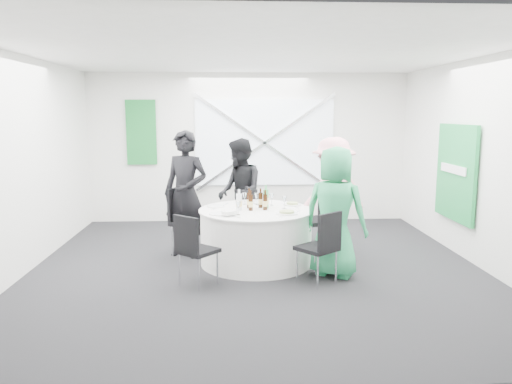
{
  "coord_description": "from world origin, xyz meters",
  "views": [
    {
      "loc": [
        -0.34,
        -6.47,
        2.07
      ],
      "look_at": [
        0.0,
        0.2,
        1.0
      ],
      "focal_mm": 35.0,
      "sensor_mm": 36.0,
      "label": 1
    }
  ],
  "objects_px": {
    "clear_water_bottle": "(239,202)",
    "banquet_table": "(256,236)",
    "chair_back": "(247,212)",
    "chair_back_left": "(184,215)",
    "chair_front_right": "(322,242)",
    "person_woman_pink": "(333,196)",
    "chair_front_left": "(193,245)",
    "chair_back_right": "(320,213)",
    "green_water_bottle": "(266,199)",
    "person_woman_green": "(335,212)",
    "person_man_back_left": "(186,194)",
    "person_man_back": "(240,192)"
  },
  "relations": [
    {
      "from": "clear_water_bottle",
      "to": "banquet_table",
      "type": "bearing_deg",
      "value": 10.99
    },
    {
      "from": "chair_back",
      "to": "chair_back_left",
      "type": "xyz_separation_m",
      "value": [
        -0.95,
        -0.65,
        0.09
      ]
    },
    {
      "from": "chair_front_right",
      "to": "person_woman_pink",
      "type": "xyz_separation_m",
      "value": [
        0.39,
        1.34,
        0.33
      ]
    },
    {
      "from": "chair_front_right",
      "to": "clear_water_bottle",
      "type": "distance_m",
      "value": 1.36
    },
    {
      "from": "chair_back_left",
      "to": "chair_front_right",
      "type": "relative_size",
      "value": 1.09
    },
    {
      "from": "chair_front_right",
      "to": "chair_front_left",
      "type": "distance_m",
      "value": 1.54
    },
    {
      "from": "chair_back_right",
      "to": "green_water_bottle",
      "type": "distance_m",
      "value": 0.94
    },
    {
      "from": "person_woman_green",
      "to": "chair_back",
      "type": "bearing_deg",
      "value": -28.14
    },
    {
      "from": "banquet_table",
      "to": "person_man_back_left",
      "type": "xyz_separation_m",
      "value": [
        -0.99,
        0.42,
        0.53
      ]
    },
    {
      "from": "chair_back_left",
      "to": "person_man_back_left",
      "type": "xyz_separation_m",
      "value": [
        0.04,
        -0.09,
        0.33
      ]
    },
    {
      "from": "chair_back_left",
      "to": "clear_water_bottle",
      "type": "bearing_deg",
      "value": -98.42
    },
    {
      "from": "person_woman_pink",
      "to": "chair_front_left",
      "type": "bearing_deg",
      "value": 14.61
    },
    {
      "from": "green_water_bottle",
      "to": "clear_water_bottle",
      "type": "relative_size",
      "value": 1.13
    },
    {
      "from": "chair_back",
      "to": "chair_back_left",
      "type": "height_order",
      "value": "chair_back_left"
    },
    {
      "from": "chair_back_right",
      "to": "person_woman_green",
      "type": "height_order",
      "value": "person_woman_green"
    },
    {
      "from": "chair_back",
      "to": "chair_back_right",
      "type": "bearing_deg",
      "value": -38.99
    },
    {
      "from": "clear_water_bottle",
      "to": "green_water_bottle",
      "type": "bearing_deg",
      "value": 17.87
    },
    {
      "from": "chair_front_left",
      "to": "person_man_back",
      "type": "distance_m",
      "value": 2.05
    },
    {
      "from": "person_man_back_left",
      "to": "clear_water_bottle",
      "type": "height_order",
      "value": "person_man_back_left"
    },
    {
      "from": "person_man_back",
      "to": "clear_water_bottle",
      "type": "distance_m",
      "value": 1.06
    },
    {
      "from": "chair_back_left",
      "to": "green_water_bottle",
      "type": "height_order",
      "value": "green_water_bottle"
    },
    {
      "from": "chair_front_right",
      "to": "clear_water_bottle",
      "type": "xyz_separation_m",
      "value": [
        -0.98,
        0.88,
        0.34
      ]
    },
    {
      "from": "chair_back",
      "to": "clear_water_bottle",
      "type": "xyz_separation_m",
      "value": [
        -0.14,
        -1.2,
        0.38
      ]
    },
    {
      "from": "chair_back",
      "to": "person_woman_pink",
      "type": "height_order",
      "value": "person_woman_pink"
    },
    {
      "from": "clear_water_bottle",
      "to": "chair_back",
      "type": "bearing_deg",
      "value": 83.12
    },
    {
      "from": "person_woman_green",
      "to": "clear_water_bottle",
      "type": "bearing_deg",
      "value": 6.82
    },
    {
      "from": "person_man_back_left",
      "to": "green_water_bottle",
      "type": "bearing_deg",
      "value": 6.02
    },
    {
      "from": "chair_back_right",
      "to": "chair_front_right",
      "type": "bearing_deg",
      "value": -33.05
    },
    {
      "from": "chair_back_left",
      "to": "chair_front_left",
      "type": "relative_size",
      "value": 1.12
    },
    {
      "from": "chair_back_left",
      "to": "person_man_back_left",
      "type": "bearing_deg",
      "value": -127.89
    },
    {
      "from": "chair_front_right",
      "to": "person_woman_green",
      "type": "relative_size",
      "value": 0.55
    },
    {
      "from": "chair_back",
      "to": "person_woman_pink",
      "type": "distance_m",
      "value": 1.48
    },
    {
      "from": "person_man_back_left",
      "to": "green_water_bottle",
      "type": "height_order",
      "value": "person_man_back_left"
    },
    {
      "from": "banquet_table",
      "to": "chair_front_left",
      "type": "xyz_separation_m",
      "value": [
        -0.79,
        -0.92,
        0.13
      ]
    },
    {
      "from": "chair_back",
      "to": "chair_back_right",
      "type": "distance_m",
      "value": 1.28
    },
    {
      "from": "chair_front_right",
      "to": "chair_back",
      "type": "bearing_deg",
      "value": -107.02
    },
    {
      "from": "chair_front_right",
      "to": "chair_front_left",
      "type": "relative_size",
      "value": 1.03
    },
    {
      "from": "person_woman_green",
      "to": "green_water_bottle",
      "type": "relative_size",
      "value": 5.17
    },
    {
      "from": "person_woman_pink",
      "to": "green_water_bottle",
      "type": "xyz_separation_m",
      "value": [
        -1.0,
        -0.34,
        0.03
      ]
    },
    {
      "from": "green_water_bottle",
      "to": "chair_back_right",
      "type": "bearing_deg",
      "value": 23.18
    },
    {
      "from": "chair_back_right",
      "to": "person_woman_green",
      "type": "relative_size",
      "value": 0.62
    },
    {
      "from": "chair_back_right",
      "to": "chair_front_right",
      "type": "distance_m",
      "value": 1.38
    },
    {
      "from": "person_woman_pink",
      "to": "clear_water_bottle",
      "type": "height_order",
      "value": "person_woman_pink"
    },
    {
      "from": "chair_back",
      "to": "person_woman_pink",
      "type": "bearing_deg",
      "value": -35.35
    },
    {
      "from": "chair_back_right",
      "to": "clear_water_bottle",
      "type": "height_order",
      "value": "clear_water_bottle"
    },
    {
      "from": "chair_back_right",
      "to": "person_man_back",
      "type": "xyz_separation_m",
      "value": [
        -1.17,
        0.58,
        0.23
      ]
    },
    {
      "from": "chair_back",
      "to": "person_man_back",
      "type": "xyz_separation_m",
      "value": [
        -0.12,
        -0.14,
        0.35
      ]
    },
    {
      "from": "chair_back_left",
      "to": "green_water_bottle",
      "type": "relative_size",
      "value": 3.08
    },
    {
      "from": "person_man_back_left",
      "to": "person_man_back",
      "type": "relative_size",
      "value": 1.09
    },
    {
      "from": "person_man_back",
      "to": "person_woman_pink",
      "type": "xyz_separation_m",
      "value": [
        1.34,
        -0.6,
        0.02
      ]
    }
  ]
}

